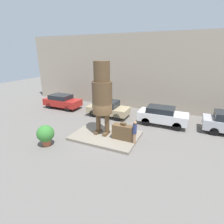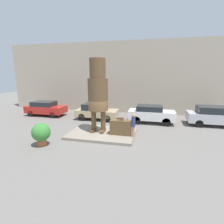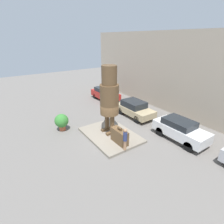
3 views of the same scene
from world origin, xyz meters
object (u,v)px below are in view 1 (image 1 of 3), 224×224
statue_figure (102,93)px  tourist (135,131)px  giant_suitcase (123,132)px  parked_car_white (162,115)px  parked_car_tan (108,108)px  parked_car_red (62,101)px  planter_pot (46,134)px

statue_figure → tourist: bearing=-11.1°
giant_suitcase → parked_car_white: 4.62m
parked_car_white → parked_car_tan: bearing=179.4°
parked_car_red → tourist: bearing=-25.4°
tourist → planter_pot: 5.90m
statue_figure → parked_car_red: 8.72m
statue_figure → parked_car_red: statue_figure is taller
parked_car_tan → parked_car_white: size_ratio=0.99×
giant_suitcase → parked_car_tan: 5.30m
parked_car_tan → parked_car_white: 5.19m
parked_car_white → tourist: bearing=-103.9°
giant_suitcase → tourist: tourist is taller
tourist → parked_car_white: (1.08, 4.39, -0.20)m
parked_car_white → planter_pot: 9.39m
planter_pot → parked_car_red: bearing=122.3°
tourist → parked_car_red: (-9.88, 4.70, -0.25)m
tourist → parked_car_tan: (-4.11, 4.45, -0.23)m
tourist → parked_car_white: size_ratio=0.39×
parked_car_tan → planter_pot: 6.98m
tourist → parked_car_red: 10.94m
parked_car_red → parked_car_tan: 5.77m
tourist → planter_pot: bearing=-155.8°
parked_car_red → parked_car_tan: size_ratio=1.02×
statue_figure → parked_car_red: size_ratio=1.28×
giant_suitcase → parked_car_white: parked_car_white is taller
statue_figure → parked_car_white: size_ratio=1.29×
parked_car_white → planter_pot: parked_car_white is taller
giant_suitcase → tourist: bearing=-13.9°
giant_suitcase → parked_car_red: (-8.97, 4.47, 0.10)m
giant_suitcase → parked_car_tan: parked_car_tan is taller
statue_figure → giant_suitcase: bearing=-9.6°
giant_suitcase → parked_car_white: (1.99, 4.17, 0.15)m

